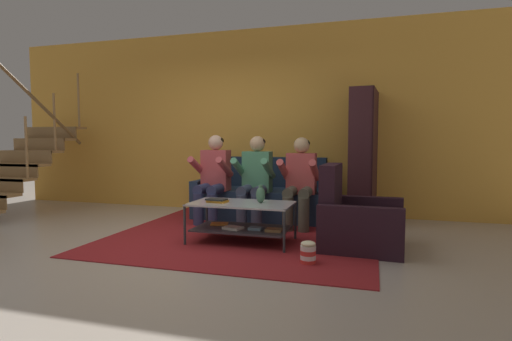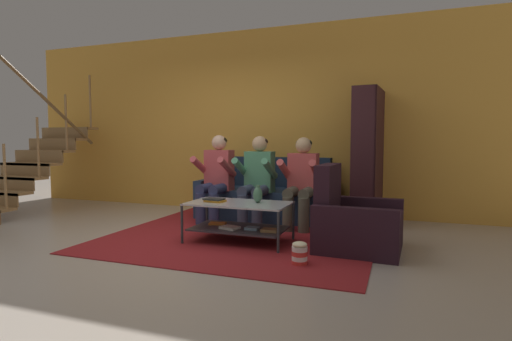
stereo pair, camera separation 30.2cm
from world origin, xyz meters
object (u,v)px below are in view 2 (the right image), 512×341
Objects in this scene: person_seated_right at (301,179)px; popcorn_tub at (300,253)px; vase at (258,194)px; armchair at (355,223)px; bookshelf at (373,166)px; person_seated_left at (216,175)px; book_stack at (215,200)px; couch at (269,198)px; coffee_table at (239,216)px; person_seated_middle at (257,177)px.

person_seated_right is 1.66m from popcorn_tub.
vase is 1.09m from armchair.
bookshelf is 8.59× the size of popcorn_tub.
person_seated_left is 4.97× the size of book_stack.
vase is at bearing 135.01° from popcorn_tub.
book_stack is at bearing -126.81° from person_seated_right.
book_stack is at bearing -132.14° from bookshelf.
book_stack is at bearing -65.14° from person_seated_left.
couch is 1.69× the size of person_seated_right.
couch is 1.64× the size of person_seated_left.
book_stack is at bearing -171.00° from coffee_table.
book_stack is at bearing -172.81° from armchair.
book_stack is (-0.14, -1.53, 0.17)m from couch.
person_seated_right is 1.05× the size of coffee_table.
coffee_table reaches higher than popcorn_tub.
vase is at bearing -43.56° from person_seated_left.
armchair is at bearing 6.78° from coffee_table.
bookshelf is at bearing 41.92° from person_seated_right.
couch is 0.63m from person_seated_middle.
couch is at bearing 136.03° from armchair.
couch is 1.92m from armchair.
popcorn_tub is (0.64, -0.64, -0.43)m from vase.
armchair is at bearing -92.50° from bookshelf.
book_stack is 0.13× the size of bookshelf.
bookshelf is (2.06, 0.75, 0.12)m from person_seated_left.
person_seated_middle is at bearing 122.30° from popcorn_tub.
couch is at bearing -170.77° from bookshelf.
popcorn_tub is at bearing -76.86° from person_seated_right.
bookshelf is at bearing 55.84° from vase.
popcorn_tub is (0.83, -0.57, -0.19)m from coffee_table.
popcorn_tub is at bearing -44.14° from person_seated_left.
person_seated_right is (0.61, -0.52, 0.35)m from couch.
book_stack is 1.14× the size of popcorn_tub.
book_stack is (-0.28, -0.04, 0.18)m from coffee_table.
coffee_table is at bearing -116.22° from person_seated_right.
bookshelf is at bearing 52.57° from coffee_table.
armchair is 4.15× the size of popcorn_tub.
popcorn_tub is (1.58, -1.53, -0.56)m from person_seated_left.
person_seated_middle is at bearing 179.84° from person_seated_right.
person_seated_middle reaches higher than popcorn_tub.
vase reaches higher than book_stack.
person_seated_right is 4.83× the size of book_stack.
person_seated_middle is at bearing 81.94° from book_stack.
popcorn_tub is (1.11, -0.52, -0.36)m from book_stack.
person_seated_right reaches higher than vase.
armchair is (1.38, -1.34, -0.02)m from couch.
person_seated_left reaches higher than person_seated_right.
couch is 2.28m from popcorn_tub.
coffee_table is 0.32m from vase.
coffee_table is 0.33m from book_stack.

